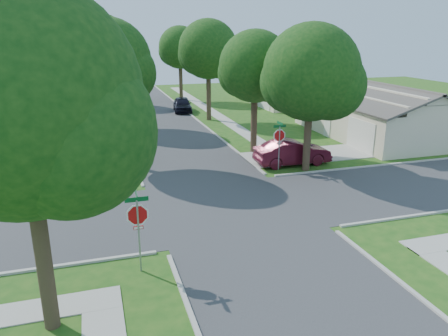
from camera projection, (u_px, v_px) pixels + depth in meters
ground at (228, 207)px, 21.08m from camera, size 100.00×100.00×0.00m
road_ns at (228, 207)px, 21.08m from camera, size 7.00×100.00×0.02m
sidewalk_ne at (209, 110)px, 46.48m from camera, size 1.20×40.00×0.04m
sidewalk_nw at (90, 116)px, 43.09m from camera, size 1.20×40.00×0.04m
driveway at (307, 155)px, 29.74m from camera, size 8.80×3.60×0.05m
stop_sign_sw at (138, 218)px, 14.87m from camera, size 1.05×0.80×2.98m
stop_sign_ne at (279, 138)px, 26.06m from camera, size 1.05×0.80×2.98m
tree_e_near at (256, 70)px, 28.91m from camera, size 4.97×4.80×8.28m
tree_e_mid at (209, 52)px, 39.67m from camera, size 5.59×5.40×9.21m
tree_e_far at (180, 49)px, 51.61m from camera, size 5.17×5.00×8.72m
tree_w_near at (109, 66)px, 26.16m from camera, size 5.38×5.20×8.97m
tree_w_mid at (102, 51)px, 36.99m from camera, size 5.80×5.60×9.56m
tree_w_far at (98, 55)px, 49.14m from camera, size 4.76×4.60×8.04m
tree_sw_corner at (26, 111)px, 10.75m from camera, size 6.21×6.00×9.55m
tree_ne_corner at (312, 77)px, 24.99m from camera, size 5.80×5.60×8.66m
house_ne_near at (376, 117)px, 35.09m from camera, size 8.42×13.60×4.23m
house_ne_far at (284, 89)px, 51.51m from camera, size 8.42×13.60×4.23m
car_driveway at (292, 152)px, 27.52m from camera, size 4.81×1.68×1.58m
car_curb_east at (182, 104)px, 45.53m from camera, size 2.34×4.62×1.51m
car_curb_west at (132, 95)px, 51.95m from camera, size 2.17×5.02×1.44m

